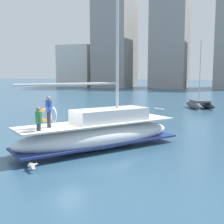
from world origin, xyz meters
TOP-DOWN VIEW (x-y plane):
  - ground_plane at (0.00, 0.00)m, footprint 400.00×400.00m
  - main_sailboat at (1.46, 1.49)m, footprint 7.56×9.19m
  - moored_catamaran at (5.13, 23.30)m, footprint 4.00×5.17m
  - seagull at (0.18, -3.00)m, footprint 0.82×0.78m
  - waterfront_buildings at (-4.32, 75.60)m, footprint 82.26×19.11m

SIDE VIEW (x-z plane):
  - ground_plane at x=0.00m, z-range 0.00..0.00m
  - seagull at x=0.18m, z-range 0.14..0.31m
  - moored_catamaran at x=5.13m, z-range -3.41..4.57m
  - main_sailboat at x=1.46m, z-range -6.08..7.92m
  - waterfront_buildings at x=-4.32m, z-range -2.31..25.36m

